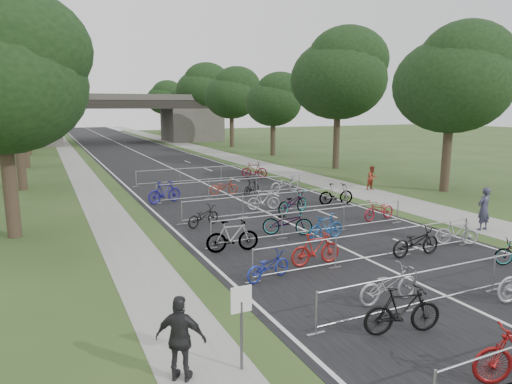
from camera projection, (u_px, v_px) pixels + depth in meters
road at (137, 152)px, 54.10m from camera, size 11.00×140.00×0.01m
sidewalk_right at (201, 149)px, 57.45m from camera, size 3.00×140.00×0.01m
sidewalk_left at (69, 155)px, 50.97m from camera, size 2.00×140.00×0.01m
lane_markings at (137, 152)px, 54.10m from camera, size 0.12×140.00×0.00m
overpass_bridge at (116, 119)px, 66.78m from camera, size 31.00×8.00×7.05m
park_sign at (241, 312)px, 9.23m from camera, size 0.45×0.06×1.83m
tree_left_0 at (2, 77)px, 17.84m from camera, size 6.72×6.72×10.25m
tree_right_0 at (454, 80)px, 28.00m from camera, size 7.17×7.17×10.93m
tree_left_1 at (14, 75)px, 28.35m from camera, size 7.56×7.56×11.53m
tree_right_1 at (340, 76)px, 38.49m from camera, size 8.18×8.18×12.47m
tree_left_2 at (20, 73)px, 38.87m from camera, size 8.40×8.40×12.81m
tree_right_2 at (274, 101)px, 49.52m from camera, size 6.16×6.16×9.39m
tree_left_3 at (25, 96)px, 49.84m from camera, size 6.72×6.72×10.25m
tree_right_3 at (232, 94)px, 60.01m from camera, size 7.17×7.17×10.93m
tree_left_4 at (27, 91)px, 60.36m from camera, size 7.56×7.56×11.53m
tree_right_4 at (203, 89)px, 70.50m from camera, size 8.18×8.18×12.47m
tree_left_5 at (28, 88)px, 70.88m from camera, size 8.40×8.40×12.81m
tree_right_5 at (182, 103)px, 81.53m from camera, size 6.16×6.16×9.39m
tree_left_6 at (30, 100)px, 81.85m from camera, size 6.72×6.72×10.25m
tree_right_6 at (165, 98)px, 92.02m from camera, size 7.17×7.17×10.93m
barrier_row_1 at (456, 282)px, 12.75m from camera, size 9.70×0.08×1.10m
barrier_row_2 at (372, 247)px, 15.95m from camera, size 9.70×0.08×1.10m
barrier_row_3 at (314, 222)px, 19.33m from camera, size 9.70×0.08×1.10m
barrier_row_4 at (271, 204)px, 22.88m from camera, size 9.70×0.08×1.10m
barrier_row_5 at (233, 188)px, 27.33m from camera, size 9.70×0.08×1.10m
barrier_row_6 at (201, 175)px, 32.66m from camera, size 9.70×0.08×1.10m
bike_4 at (402, 311)px, 10.84m from camera, size 2.04×1.03×1.18m
bike_5 at (389, 285)px, 12.61m from camera, size 1.98×0.69×1.04m
bike_8 at (268, 266)px, 14.28m from camera, size 1.81×1.01×0.90m
bike_9 at (316, 249)px, 15.58m from camera, size 1.90×0.60×1.13m
bike_10 at (416, 242)px, 16.52m from camera, size 2.07×0.79×1.07m
bike_11 at (457, 233)px, 17.89m from camera, size 1.65×1.23×0.99m
bike_12 at (232, 236)px, 16.99m from camera, size 2.06×0.87×1.20m
bike_13 at (287, 222)px, 19.24m from camera, size 2.19×1.65×1.10m
bike_14 at (326, 227)px, 18.54m from camera, size 1.85×0.79×1.08m
bike_15 at (379, 210)px, 21.76m from camera, size 1.94×0.88×0.99m
bike_16 at (203, 216)px, 20.65m from camera, size 1.88×1.27×0.93m
bike_17 at (264, 200)px, 23.85m from camera, size 1.82×0.87×1.05m
bike_18 at (293, 203)px, 23.05m from camera, size 2.28×1.43×1.13m
bike_19 at (336, 194)px, 25.12m from camera, size 2.06×0.90×1.20m
bike_20 at (164, 192)px, 25.60m from camera, size 2.14×1.13×1.24m
bike_21 at (224, 187)px, 28.10m from camera, size 1.84×0.82×0.94m
bike_22 at (252, 188)px, 27.76m from camera, size 1.64×1.27×0.99m
bike_23 at (285, 184)px, 28.73m from camera, size 2.08×0.87×1.07m
bike_27 at (254, 170)px, 34.62m from camera, size 1.97×1.46×1.17m
pedestrian_a at (484, 209)px, 19.93m from camera, size 0.72×0.49×1.90m
pedestrian_b at (372, 178)px, 29.58m from camera, size 0.80×0.65×1.57m
pedestrian_c at (181, 339)px, 8.95m from camera, size 1.09×0.94×1.76m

